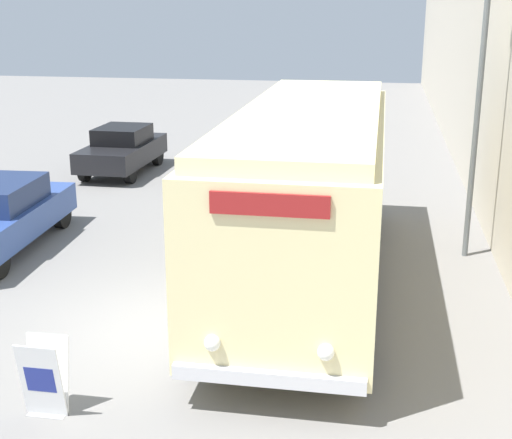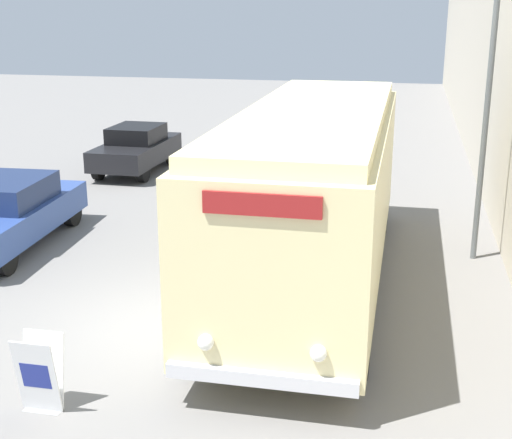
{
  "view_description": "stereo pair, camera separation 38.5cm",
  "coord_description": "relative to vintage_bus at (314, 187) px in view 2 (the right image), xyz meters",
  "views": [
    {
      "loc": [
        3.71,
        -10.44,
        5.25
      ],
      "look_at": [
        1.84,
        0.16,
        1.97
      ],
      "focal_mm": 50.0,
      "sensor_mm": 36.0,
      "label": 1
    },
    {
      "loc": [
        4.09,
        -10.37,
        5.25
      ],
      "look_at": [
        1.84,
        0.16,
        1.97
      ],
      "focal_mm": 50.0,
      "sensor_mm": 36.0,
      "label": 2
    }
  ],
  "objects": [
    {
      "name": "building_wall_right",
      "position": [
        3.96,
        7.39,
        1.49
      ],
      "size": [
        0.3,
        60.0,
        6.84
      ],
      "color": "beige",
      "rests_on": "ground_plane"
    },
    {
      "name": "streetlamp",
      "position": [
        3.2,
        2.09,
        2.31
      ],
      "size": [
        0.36,
        0.36,
        6.56
      ],
      "color": "#595E60",
      "rests_on": "ground_plane"
    },
    {
      "name": "parked_car_mid",
      "position": [
        -6.87,
        8.36,
        -1.16
      ],
      "size": [
        1.78,
        4.03,
        1.48
      ],
      "rotation": [
        0.0,
        0.0,
        -0.01
      ],
      "color": "black",
      "rests_on": "ground_plane"
    },
    {
      "name": "vintage_bus",
      "position": [
        0.0,
        0.0,
        0.0
      ],
      "size": [
        2.67,
        9.98,
        3.43
      ],
      "color": "black",
      "rests_on": "ground_plane"
    },
    {
      "name": "parked_car_near",
      "position": [
        -6.98,
        0.76,
        -1.16
      ],
      "size": [
        2.13,
        4.86,
        1.51
      ],
      "rotation": [
        0.0,
        0.0,
        0.06
      ],
      "color": "black",
      "rests_on": "ground_plane"
    },
    {
      "name": "ground_plane",
      "position": [
        -2.44,
        -2.61,
        -1.93
      ],
      "size": [
        80.0,
        80.0,
        0.0
      ],
      "primitive_type": "plane",
      "color": "slate"
    },
    {
      "name": "sign_board",
      "position": [
        -2.92,
        -5.33,
        -1.4
      ],
      "size": [
        0.58,
        0.4,
        1.08
      ],
      "color": "gray",
      "rests_on": "ground_plane"
    }
  ]
}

